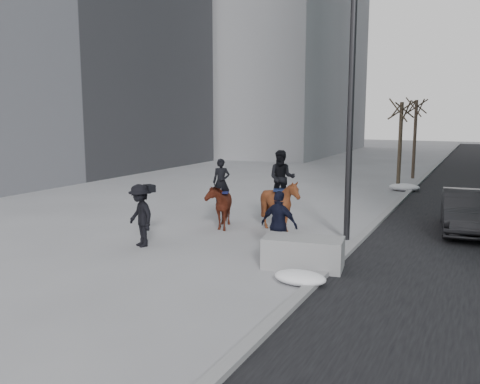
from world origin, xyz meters
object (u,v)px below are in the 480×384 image
at_px(mounted_right, 280,199).
at_px(planter, 303,253).
at_px(car_near, 466,211).
at_px(mounted_left, 220,202).

bearing_deg(mounted_right, planter, -60.03).
bearing_deg(car_near, mounted_left, -164.87).
distance_m(planter, car_near, 6.72).
bearing_deg(car_near, planter, -125.69).
bearing_deg(mounted_right, car_near, 25.28).
distance_m(planter, mounted_right, 3.93).
relative_size(car_near, mounted_right, 1.55).
bearing_deg(car_near, mounted_right, -160.76).
height_order(car_near, mounted_right, mounted_right).
xyz_separation_m(car_near, mounted_right, (-5.26, -2.48, 0.37)).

